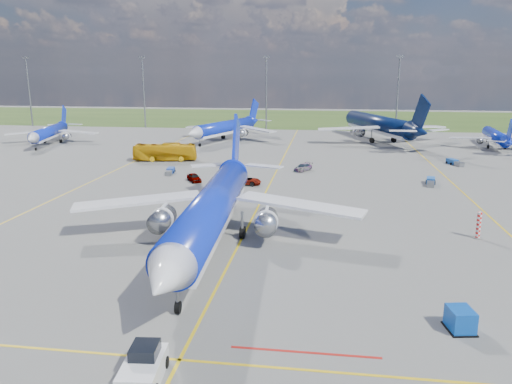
# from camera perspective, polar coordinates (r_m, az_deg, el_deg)

# --- Properties ---
(ground) EXTENTS (400.00, 400.00, 0.00)m
(ground) POSITION_cam_1_polar(r_m,az_deg,el_deg) (51.83, -2.40, -6.83)
(ground) COLOR #575755
(ground) RESTS_ON ground
(grass_strip) EXTENTS (400.00, 80.00, 0.01)m
(grass_strip) POSITION_cam_1_polar(r_m,az_deg,el_deg) (198.76, 5.46, 8.39)
(grass_strip) COLOR #2D4719
(grass_strip) RESTS_ON ground
(taxiway_lines) EXTENTS (60.25, 160.00, 0.02)m
(taxiway_lines) POSITION_cam_1_polar(r_m,az_deg,el_deg) (78.07, 1.37, 0.24)
(taxiway_lines) COLOR gold
(taxiway_lines) RESTS_ON ground
(floodlight_masts) EXTENTS (202.20, 0.50, 22.70)m
(floodlight_masts) POSITION_cam_1_polar(r_m,az_deg,el_deg) (157.83, 8.57, 11.51)
(floodlight_masts) COLOR slate
(floodlight_masts) RESTS_ON ground
(warning_post) EXTENTS (0.50, 0.50, 3.00)m
(warning_post) POSITION_cam_1_polar(r_m,az_deg,el_deg) (60.63, 24.09, -3.49)
(warning_post) COLOR red
(warning_post) RESTS_ON ground
(bg_jet_nw) EXTENTS (31.61, 37.41, 8.55)m
(bg_jet_nw) POSITION_cam_1_polar(r_m,az_deg,el_deg) (138.17, -22.44, 5.11)
(bg_jet_nw) COLOR #0C24B5
(bg_jet_nw) RESTS_ON ground
(bg_jet_nnw) EXTENTS (39.78, 45.39, 9.96)m
(bg_jet_nnw) POSITION_cam_1_polar(r_m,az_deg,el_deg) (134.54, -3.46, 5.91)
(bg_jet_nnw) COLOR #0C24B5
(bg_jet_nnw) RESTS_ON ground
(bg_jet_n) EXTENTS (51.50, 58.65, 12.84)m
(bg_jet_n) POSITION_cam_1_polar(r_m,az_deg,el_deg) (137.15, 13.70, 5.70)
(bg_jet_n) COLOR #06143A
(bg_jet_n) RESTS_ON ground
(bg_jet_ne) EXTENTS (26.17, 32.52, 7.91)m
(bg_jet_ne) POSITION_cam_1_polar(r_m,az_deg,el_deg) (134.78, 25.61, 4.61)
(bg_jet_ne) COLOR #0C24B5
(bg_jet_ne) RESTS_ON ground
(main_airliner) EXTENTS (37.04, 47.40, 11.99)m
(main_airliner) POSITION_cam_1_polar(r_m,az_deg,el_deg) (53.64, -4.96, -6.15)
(main_airliner) COLOR #0C24B5
(main_airliner) RESTS_ON ground
(pushback_tug) EXTENTS (2.61, 6.05, 2.02)m
(pushback_tug) POSITION_cam_1_polar(r_m,az_deg,el_deg) (32.50, -12.74, -18.94)
(pushback_tug) COLOR silver
(pushback_tug) RESTS_ON ground
(uld_container) EXTENTS (1.97, 2.30, 1.64)m
(uld_container) POSITION_cam_1_polar(r_m,az_deg,el_deg) (39.68, 22.32, -13.33)
(uld_container) COLOR #0B429E
(uld_container) RESTS_ON ground
(apron_bus) EXTENTS (13.30, 5.23, 3.61)m
(apron_bus) POSITION_cam_1_polar(r_m,az_deg,el_deg) (105.12, -10.36, 4.52)
(apron_bus) COLOR #D39A0C
(apron_bus) RESTS_ON ground
(service_car_a) EXTENTS (3.55, 4.31, 1.38)m
(service_car_a) POSITION_cam_1_polar(r_m,az_deg,el_deg) (84.46, -7.08, 1.65)
(service_car_a) COLOR #999999
(service_car_a) RESTS_ON ground
(service_car_b) EXTENTS (5.35, 3.16, 1.40)m
(service_car_b) POSITION_cam_1_polar(r_m,az_deg,el_deg) (81.66, -1.14, 1.34)
(service_car_b) COLOR #999999
(service_car_b) RESTS_ON ground
(service_car_c) EXTENTS (3.80, 4.88, 1.32)m
(service_car_c) POSITION_cam_1_polar(r_m,az_deg,el_deg) (93.44, 5.40, 2.84)
(service_car_c) COLOR #999999
(service_car_c) RESTS_ON ground
(baggage_tug_w) EXTENTS (2.04, 4.67, 1.02)m
(baggage_tug_w) POSITION_cam_1_polar(r_m,az_deg,el_deg) (86.47, 19.33, 1.11)
(baggage_tug_w) COLOR #1B51A6
(baggage_tug_w) RESTS_ON ground
(baggage_tug_c) EXTENTS (1.61, 4.29, 0.94)m
(baggage_tug_c) POSITION_cam_1_polar(r_m,az_deg,el_deg) (91.82, -9.80, 2.36)
(baggage_tug_c) COLOR #193C99
(baggage_tug_c) RESTS_ON ground
(baggage_tug_e) EXTENTS (2.66, 4.76, 1.04)m
(baggage_tug_e) POSITION_cam_1_polar(r_m,az_deg,el_deg) (106.46, 21.75, 3.16)
(baggage_tug_e) COLOR #194998
(baggage_tug_e) RESTS_ON ground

